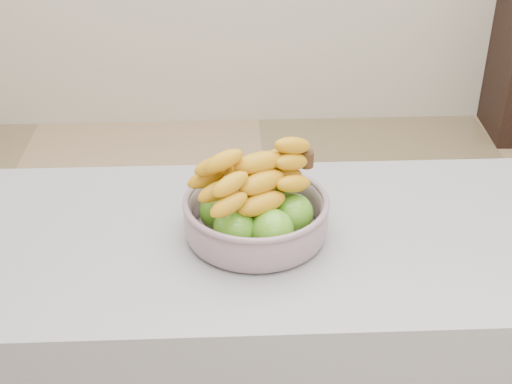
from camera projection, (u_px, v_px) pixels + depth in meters
ground at (287, 379)px, 2.32m from camera, size 4.00×4.00×0.00m
fruit_bowl at (256, 211)px, 1.41m from camera, size 0.29×0.29×0.18m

